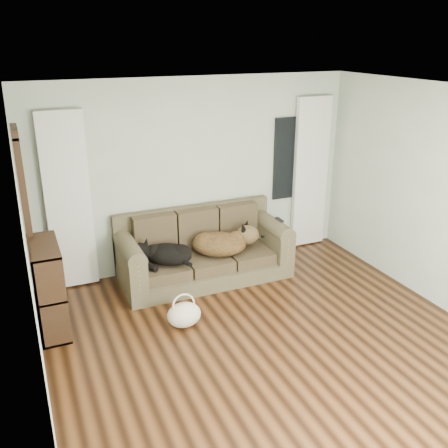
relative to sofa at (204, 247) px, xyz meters
name	(u,v)px	position (x,y,z in m)	size (l,w,h in m)	color
floor	(282,356)	(0.08, -1.97, -0.45)	(5.00, 5.00, 0.00)	black
ceiling	(295,96)	(0.08, -1.97, 2.15)	(5.00, 5.00, 0.00)	white
wall_back	(195,175)	(0.08, 0.53, 0.85)	(4.50, 0.04, 2.60)	beige
wall_left	(32,284)	(-2.17, -1.97, 0.85)	(0.04, 5.00, 2.60)	beige
curtain_left	(68,202)	(-1.62, 0.45, 0.70)	(0.55, 0.08, 2.25)	white
curtain_right	(310,173)	(1.88, 0.45, 0.70)	(0.55, 0.08, 2.25)	white
window_pane	(289,158)	(1.53, 0.50, 0.95)	(0.50, 0.03, 1.20)	black
door_casing	(28,225)	(-2.12, 0.07, 0.60)	(0.07, 0.60, 2.10)	black
sofa	(204,247)	(0.00, 0.00, 0.00)	(2.23, 0.96, 0.91)	#4A3F2B
dog_black_lab	(166,254)	(-0.56, -0.08, 0.03)	(0.62, 0.43, 0.26)	black
dog_shepherd	(222,244)	(0.22, -0.08, 0.04)	(0.75, 0.53, 0.33)	black
tv_remote	(279,220)	(1.05, -0.14, 0.28)	(0.05, 0.19, 0.02)	black
tote_bag	(184,313)	(-0.65, -1.03, -0.29)	(0.39, 0.30, 0.28)	beige
bookshelf	(49,288)	(-2.01, -0.49, 0.05)	(0.30, 0.81, 1.01)	black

